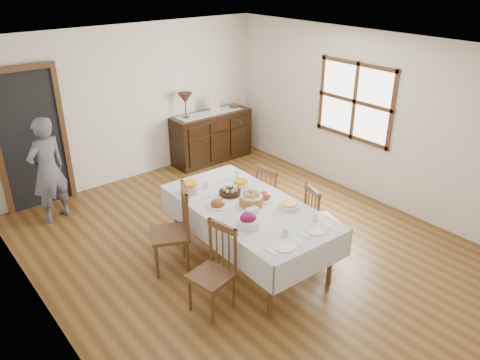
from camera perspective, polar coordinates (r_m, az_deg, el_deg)
ground at (r=6.39m, az=0.57°, el=-8.03°), size 6.00×6.00×0.00m
room_shell at (r=5.88m, az=-3.09°, el=6.76°), size 5.02×6.02×2.65m
dining_table at (r=5.76m, az=0.95°, el=-3.95°), size 1.23×2.33×0.79m
chair_left_near at (r=5.10m, az=-3.12°, el=-10.77°), size 0.49×0.49×1.00m
chair_left_far at (r=5.75m, az=-8.04°, el=-5.91°), size 0.61×0.61×1.10m
chair_right_near at (r=6.18m, az=9.60°, el=-4.61°), size 0.48×0.48×0.92m
chair_right_far at (r=6.58m, az=3.90°, el=-2.06°), size 0.43×0.43×0.97m
sideboard at (r=8.90m, az=-3.47°, el=5.28°), size 1.55×0.56×0.93m
person at (r=7.18m, az=-22.46°, el=1.49°), size 0.61×0.49×1.69m
bread_basket at (r=5.69m, az=1.38°, el=-2.33°), size 0.29×0.29×0.19m
egg_basket at (r=5.96m, az=-1.23°, el=-1.45°), size 0.28×0.28×0.11m
ham_platter_a at (r=5.69m, az=-2.71°, el=-2.94°), size 0.27×0.27×0.11m
ham_platter_b at (r=5.86m, az=2.93°, el=-2.07°), size 0.30×0.30×0.11m
beet_bowl at (r=5.26m, az=1.00°, el=-4.97°), size 0.27×0.27×0.17m
carrot_bowl at (r=6.17m, az=0.08°, el=-0.44°), size 0.22×0.22×0.08m
pineapple_bowl at (r=6.03m, az=-6.13°, el=-0.93°), size 0.23×0.23×0.15m
casserole_dish at (r=5.68m, az=6.03°, el=-3.07°), size 0.26×0.26×0.07m
butter_dish at (r=5.53m, az=1.48°, el=-3.77°), size 0.14×0.09×0.07m
setting_left at (r=5.01m, az=5.37°, el=-7.42°), size 0.42×0.31×0.10m
setting_right at (r=5.33m, az=9.13°, el=-5.50°), size 0.42×0.31×0.10m
glass_far_a at (r=6.15m, az=-4.18°, el=-0.50°), size 0.07×0.07×0.10m
glass_far_b at (r=6.42m, az=-0.29°, el=0.77°), size 0.07×0.07×0.11m
runner at (r=8.76m, az=-3.73°, el=8.15°), size 1.30×0.35×0.01m
table_lamp at (r=8.41m, az=-6.70°, el=9.80°), size 0.26×0.26×0.46m
picture_frame at (r=8.74m, az=-3.12°, el=9.06°), size 0.22×0.08×0.28m
deco_bowl at (r=9.09m, az=-0.72°, el=9.00°), size 0.20×0.20×0.06m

